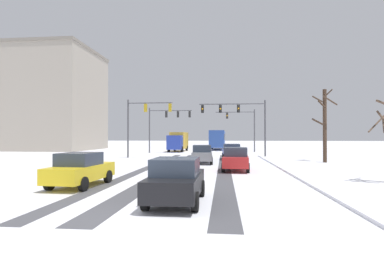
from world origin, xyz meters
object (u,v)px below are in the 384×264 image
car_black_fifth (176,180)px  traffic_signal_far_right (244,123)px  car_yellow_cab_fourth (81,169)px  traffic_signal_far_left (166,120)px  bare_tree_sidewalk_mid (324,123)px  office_building_far_left_block (40,100)px  bus_oncoming (218,138)px  box_truck_delivery (178,141)px  traffic_signal_near_right (238,115)px  car_blue_lead (232,152)px  car_red_third (236,159)px  car_grey_second (202,154)px  traffic_signal_near_left (143,116)px

car_black_fifth → traffic_signal_far_right: bearing=82.6°
traffic_signal_far_right → car_yellow_cab_fourth: traffic_signal_far_right is taller
traffic_signal_far_left → bare_tree_sidewalk_mid: bare_tree_sidewalk_mid is taller
office_building_far_left_block → bus_oncoming: bearing=7.3°
box_truck_delivery → bare_tree_sidewalk_mid: (16.33, -18.73, 1.97)m
car_yellow_cab_fourth → bare_tree_sidewalk_mid: (16.05, 15.10, 2.79)m
traffic_signal_far_right → bus_oncoming: 9.47m
traffic_signal_near_right → bus_oncoming: (-2.71, 20.24, -2.85)m
car_blue_lead → car_black_fifth: 20.70m
traffic_signal_far_right → car_red_third: bearing=-94.9°
bus_oncoming → car_grey_second: bearing=-91.7°
traffic_signal_near_right → traffic_signal_near_left: bearing=-169.5°
bare_tree_sidewalk_mid → traffic_signal_near_left: bearing=166.9°
traffic_signal_far_right → office_building_far_left_block: bearing=173.4°
car_grey_second → car_black_fifth: bearing=-89.4°
traffic_signal_near_right → box_truck_delivery: traffic_signal_near_right is taller
traffic_signal_near_right → car_blue_lead: 5.65m
traffic_signal_far_left → traffic_signal_near_left: same height
car_black_fifth → office_building_far_left_block: office_building_far_left_block is taller
bare_tree_sidewalk_mid → office_building_far_left_block: (-41.78, 22.40, 5.21)m
car_grey_second → car_red_third: size_ratio=1.00×
car_grey_second → car_yellow_cab_fourth: bearing=-110.9°
traffic_signal_far_left → traffic_signal_near_right: 12.84m
traffic_signal_far_left → car_black_fifth: 33.53m
traffic_signal_far_right → car_grey_second: traffic_signal_far_right is taller
bus_oncoming → traffic_signal_far_left: bearing=-120.8°
traffic_signal_near_right → car_red_third: traffic_signal_near_right is taller
traffic_signal_far_right → car_black_fifth: size_ratio=1.58×
car_yellow_cab_fourth → office_building_far_left_block: size_ratio=0.21×
bus_oncoming → bare_tree_sidewalk_mid: bare_tree_sidewalk_mid is taller
car_blue_lead → bus_oncoming: bearing=94.4°
car_yellow_cab_fourth → bare_tree_sidewalk_mid: size_ratio=0.62×
bare_tree_sidewalk_mid → car_red_third: bearing=-138.0°
car_black_fifth → bus_oncoming: bearing=89.2°
traffic_signal_far_right → traffic_signal_near_right: bearing=-96.6°
traffic_signal_far_right → bus_oncoming: (-4.11, 8.18, -2.43)m
traffic_signal_far_left → car_grey_second: bearing=-69.2°
traffic_signal_far_left → car_red_third: (9.04, -21.97, -3.98)m
car_grey_second → office_building_far_left_block: 40.10m
bus_oncoming → bare_tree_sidewalk_mid: 28.40m
traffic_signal_near_left → car_black_fifth: traffic_signal_near_left is taller
office_building_far_left_block → car_yellow_cab_fourth: bearing=-55.5°
bus_oncoming → bare_tree_sidewalk_mid: (10.26, -26.43, 1.61)m
car_black_fifth → car_grey_second: bearing=90.6°
traffic_signal_far_left → traffic_signal_near_right: bearing=-39.9°
car_grey_second → traffic_signal_near_left: bearing=137.8°
bus_oncoming → box_truck_delivery: size_ratio=1.48×
car_black_fifth → office_building_far_left_block: size_ratio=0.21×
office_building_far_left_block → car_red_third: bearing=-41.9°
car_grey_second → traffic_signal_far_right: bearing=76.4°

